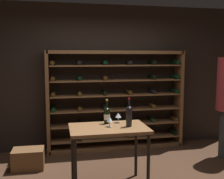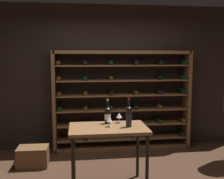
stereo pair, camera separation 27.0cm
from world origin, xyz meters
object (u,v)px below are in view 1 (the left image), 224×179
at_px(tasting_table, 109,134).
at_px(wine_bottle_green_slim, 107,115).
at_px(wine_crate, 28,159).
at_px(wine_bottle_amber_reserve, 129,116).
at_px(wine_glass_stemmed_center, 110,120).
at_px(wine_glass_stemmed_right, 118,116).
at_px(wine_rack, 116,100).

distance_m(tasting_table, wine_bottle_green_slim, 0.29).
bearing_deg(wine_crate, wine_bottle_amber_reserve, -32.16).
relative_size(wine_bottle_green_slim, wine_glass_stemmed_center, 2.44).
bearing_deg(tasting_table, wine_glass_stemmed_center, 22.66).
relative_size(wine_crate, wine_glass_stemmed_center, 3.48).
distance_m(wine_crate, wine_glass_stemmed_right, 1.65).
height_order(wine_rack, wine_crate, wine_rack).
height_order(wine_rack, tasting_table, wine_rack).
distance_m(wine_glass_stemmed_right, wine_glass_stemmed_center, 0.26).
xyz_separation_m(wine_bottle_amber_reserve, wine_glass_stemmed_center, (-0.26, 0.03, -0.05)).
xyz_separation_m(wine_crate, wine_glass_stemmed_center, (1.14, -0.85, 0.77)).
bearing_deg(wine_crate, wine_glass_stemmed_right, -26.53).
height_order(wine_glass_stemmed_right, wine_glass_stemmed_center, wine_glass_stemmed_right).
bearing_deg(tasting_table, wine_crate, 142.77).
bearing_deg(wine_bottle_green_slim, wine_glass_stemmed_right, 4.12).
xyz_separation_m(wine_bottle_green_slim, wine_glass_stemmed_right, (0.16, 0.01, -0.02)).
xyz_separation_m(wine_glass_stemmed_right, wine_glass_stemmed_center, (-0.16, -0.20, -0.00)).
bearing_deg(wine_bottle_amber_reserve, wine_glass_stemmed_center, 173.54).
bearing_deg(wine_bottle_amber_reserve, wine_crate, 147.84).
height_order(wine_crate, wine_glass_stemmed_center, wine_glass_stemmed_center).
distance_m(wine_rack, wine_glass_stemmed_right, 1.36).
distance_m(wine_rack, wine_glass_stemmed_center, 1.59).
height_order(tasting_table, wine_glass_stemmed_center, wine_glass_stemmed_center).
distance_m(wine_crate, wine_bottle_amber_reserve, 1.84).
bearing_deg(wine_glass_stemmed_right, wine_bottle_green_slim, -175.88).
bearing_deg(wine_crate, tasting_table, -37.23).
xyz_separation_m(wine_rack, wine_glass_stemmed_right, (-0.27, -1.33, -0.00)).
distance_m(wine_rack, wine_bottle_amber_reserve, 1.57).
distance_m(tasting_table, wine_bottle_amber_reserve, 0.36).
xyz_separation_m(wine_crate, wine_bottle_green_slim, (1.14, -0.66, 0.79)).
height_order(wine_bottle_green_slim, wine_bottle_amber_reserve, wine_bottle_amber_reserve).
xyz_separation_m(wine_rack, wine_glass_stemmed_center, (-0.43, -1.53, -0.01)).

